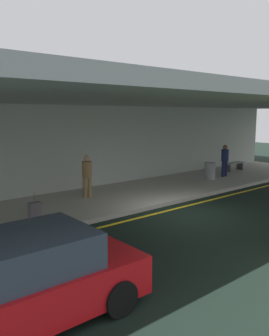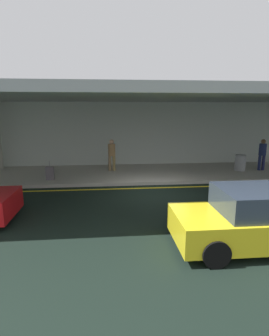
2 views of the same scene
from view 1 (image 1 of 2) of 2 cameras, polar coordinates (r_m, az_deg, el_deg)
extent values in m
plane|color=black|center=(12.27, 8.17, -7.32)|extent=(60.00, 60.00, 0.00)
cube|color=#AEA89D|center=(14.44, -1.00, -4.46)|extent=(26.00, 4.20, 0.15)
cube|color=yellow|center=(12.63, 6.33, -6.81)|extent=(26.00, 0.14, 0.01)
cube|color=gray|center=(13.68, 0.30, 11.15)|extent=(28.00, 13.20, 0.30)
cube|color=#AFB7AE|center=(15.94, -6.09, 3.40)|extent=(26.00, 0.30, 3.80)
cube|color=#B41015|center=(6.23, -18.12, -18.84)|extent=(4.10, 1.80, 0.70)
cube|color=#2D3847|center=(5.99, -17.52, -13.11)|extent=(2.10, 1.60, 0.60)
cylinder|color=black|center=(7.53, -10.62, -15.44)|extent=(0.64, 0.22, 0.64)
cylinder|color=black|center=(6.25, -2.48, -20.66)|extent=(0.64, 0.22, 0.64)
cylinder|color=#161E46|center=(18.70, 14.43, -0.17)|extent=(0.16, 0.16, 0.82)
cylinder|color=#1B1D47|center=(18.88, 14.83, -0.10)|extent=(0.16, 0.16, 0.82)
cylinder|color=#192149|center=(18.70, 14.72, 2.05)|extent=(0.38, 0.38, 0.62)
sphere|color=brown|center=(18.65, 14.77, 3.36)|extent=(0.24, 0.24, 0.24)
cylinder|color=olive|center=(13.67, -8.21, -3.23)|extent=(0.16, 0.16, 0.82)
cylinder|color=olive|center=(13.78, -7.43, -3.12)|extent=(0.16, 0.16, 0.82)
cylinder|color=olive|center=(13.59, -7.88, -0.21)|extent=(0.38, 0.38, 0.62)
sphere|color=tan|center=(13.53, -7.92, 1.59)|extent=(0.24, 0.24, 0.24)
cube|color=#5E565F|center=(10.97, -16.13, -7.05)|extent=(0.36, 0.22, 0.62)
cylinder|color=slate|center=(10.86, -16.24, -4.77)|extent=(0.02, 0.02, 0.28)
cube|color=slate|center=(20.90, 16.12, 0.80)|extent=(1.60, 0.50, 0.06)
cube|color=#4C4C51|center=(20.42, 15.11, -0.02)|extent=(0.10, 0.40, 0.42)
cube|color=#4C4C51|center=(21.44, 17.02, 0.31)|extent=(0.10, 0.40, 0.42)
cylinder|color=gray|center=(17.86, 12.35, -0.46)|extent=(0.56, 0.56, 0.85)
camera|label=2|loc=(7.54, 74.83, 2.33)|focal=29.45mm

